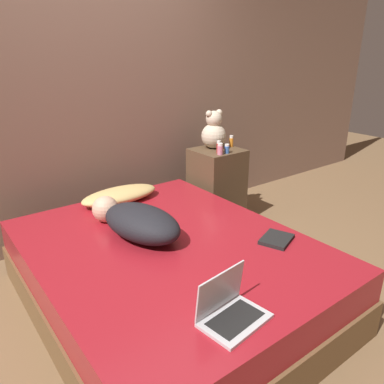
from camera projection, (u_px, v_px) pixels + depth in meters
The scene contains 13 objects.
ground_plane at pixel (170, 301), 2.47m from camera, with size 12.00×12.00×0.00m, color brown.
wall_back at pixel (77, 85), 2.96m from camera, with size 8.00×0.06×2.60m.
bed at pixel (169, 274), 2.40m from camera, with size 1.57×1.98×0.44m.
nightstand at pixel (217, 187), 3.52m from camera, with size 0.42×0.40×0.71m.
pillow at pixel (120, 195), 2.94m from camera, with size 0.62×0.27×0.11m.
person_lying at pixel (137, 221), 2.38m from camera, with size 0.45×0.79×0.21m.
laptop at pixel (229, 309), 1.65m from camera, with size 0.32×0.24×0.22m.
teddy_bear at pixel (214, 132), 3.39m from camera, with size 0.23×0.23×0.35m.
bottle_blue at pixel (227, 149), 3.26m from camera, with size 0.04×0.04×0.08m.
bottle_pink at pixel (220, 149), 3.21m from camera, with size 0.05×0.05×0.10m.
bottle_orange at pixel (231, 141), 3.48m from camera, with size 0.04×0.04×0.10m.
bottle_red at pixel (219, 147), 3.26m from camera, with size 0.04×0.04×0.11m.
book at pixel (277, 239), 2.34m from camera, with size 0.26×0.23×0.02m.
Camera 1 is at (-1.12, -1.73, 1.55)m, focal length 35.00 mm.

